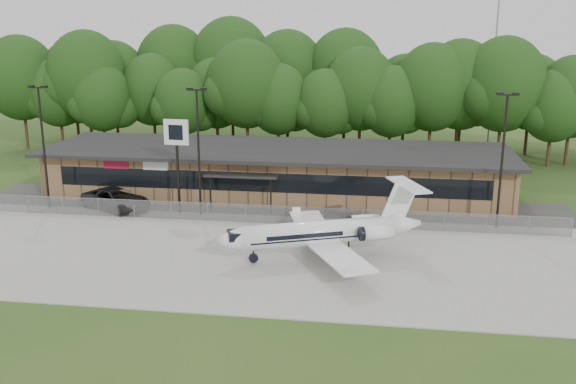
% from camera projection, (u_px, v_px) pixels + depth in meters
% --- Properties ---
extents(ground, '(160.00, 160.00, 0.00)m').
position_uv_depth(ground, '(207.00, 307.00, 35.16)').
color(ground, '#294B1A').
rests_on(ground, ground).
extents(apron, '(64.00, 18.00, 0.08)m').
position_uv_depth(apron, '(239.00, 255.00, 42.80)').
color(apron, '#9E9B93').
rests_on(apron, ground).
extents(parking_lot, '(50.00, 9.00, 0.06)m').
position_uv_depth(parking_lot, '(269.00, 207.00, 53.80)').
color(parking_lot, '#383835').
rests_on(parking_lot, ground).
extents(terminal, '(41.00, 11.65, 4.30)m').
position_uv_depth(terminal, '(277.00, 171.00, 57.48)').
color(terminal, '#8D6646').
rests_on(terminal, ground).
extents(fence, '(46.00, 0.04, 1.52)m').
position_uv_depth(fence, '(258.00, 214.00, 49.30)').
color(fence, gray).
rests_on(fence, ground).
extents(treeline, '(72.00, 12.00, 15.00)m').
position_uv_depth(treeline, '(302.00, 90.00, 73.37)').
color(treeline, '#1B3611').
rests_on(treeline, ground).
extents(radio_mast, '(0.20, 0.20, 25.00)m').
position_uv_depth(radio_mast, '(496.00, 44.00, 74.75)').
color(radio_mast, gray).
rests_on(radio_mast, ground).
extents(light_pole_left, '(1.55, 0.30, 10.23)m').
position_uv_depth(light_pole_left, '(43.00, 138.00, 51.90)').
color(light_pole_left, black).
rests_on(light_pole_left, ground).
extents(light_pole_mid, '(1.55, 0.30, 10.23)m').
position_uv_depth(light_pole_mid, '(198.00, 142.00, 50.09)').
color(light_pole_mid, black).
rests_on(light_pole_mid, ground).
extents(light_pole_right, '(1.55, 0.30, 10.23)m').
position_uv_depth(light_pole_right, '(503.00, 151.00, 46.88)').
color(light_pole_right, black).
rests_on(light_pole_right, ground).
extents(business_jet, '(14.11, 12.61, 4.84)m').
position_uv_depth(business_jet, '(325.00, 233.00, 41.90)').
color(business_jet, white).
rests_on(business_jet, ground).
extents(suv, '(6.95, 5.44, 1.75)m').
position_uv_depth(suv, '(116.00, 199.00, 53.03)').
color(suv, '#2B2B2D').
rests_on(suv, ground).
extents(pole_sign, '(2.03, 0.40, 7.69)m').
position_uv_depth(pole_sign, '(177.00, 142.00, 50.65)').
color(pole_sign, black).
rests_on(pole_sign, ground).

